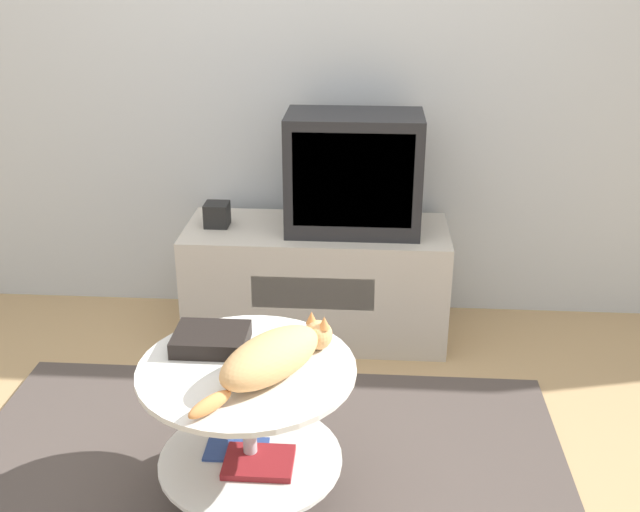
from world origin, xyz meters
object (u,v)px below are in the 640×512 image
(speaker, at_px, (217,215))
(dvd_box, at_px, (211,339))
(cat, at_px, (274,356))
(tv, at_px, (354,173))

(speaker, xyz_separation_m, dvd_box, (0.18, -1.03, -0.04))
(dvd_box, xyz_separation_m, cat, (0.22, -0.15, 0.04))
(speaker, bearing_deg, tv, 0.14)
(speaker, height_order, dvd_box, speaker)
(tv, height_order, cat, tv)
(tv, relative_size, speaker, 5.47)
(speaker, distance_m, cat, 1.25)
(dvd_box, distance_m, cat, 0.27)
(dvd_box, bearing_deg, cat, -34.52)
(tv, distance_m, cat, 1.22)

